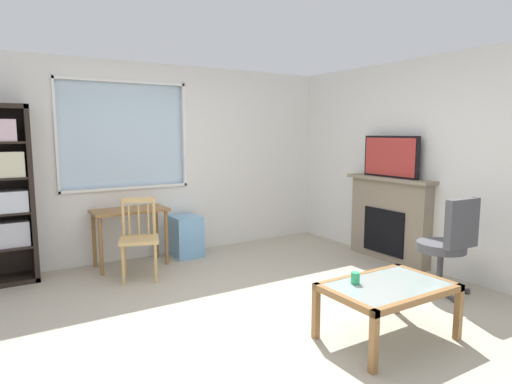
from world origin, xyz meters
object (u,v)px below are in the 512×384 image
(office_chair, at_px, (449,241))
(wooden_chair, at_px, (139,238))
(desk_under_window, at_px, (130,219))
(tv, at_px, (391,157))
(sippy_cup, at_px, (355,278))
(plastic_drawer_unit, at_px, (186,236))
(fireplace, at_px, (389,219))
(coffee_table, at_px, (388,292))

(office_chair, bearing_deg, wooden_chair, 139.11)
(desk_under_window, distance_m, wooden_chair, 0.53)
(tv, distance_m, sippy_cup, 2.47)
(tv, height_order, sippy_cup, tv)
(plastic_drawer_unit, distance_m, tv, 2.82)
(plastic_drawer_unit, distance_m, fireplace, 2.64)
(wooden_chair, distance_m, fireplace, 3.08)
(office_chair, bearing_deg, desk_under_window, 132.36)
(desk_under_window, distance_m, fireplace, 3.24)
(desk_under_window, relative_size, sippy_cup, 9.80)
(plastic_drawer_unit, height_order, coffee_table, plastic_drawer_unit)
(desk_under_window, height_order, wooden_chair, wooden_chair)
(desk_under_window, bearing_deg, office_chair, -47.64)
(wooden_chair, bearing_deg, fireplace, -18.36)
(desk_under_window, height_order, sippy_cup, desk_under_window)
(desk_under_window, relative_size, coffee_table, 0.89)
(sippy_cup, bearing_deg, fireplace, 35.26)
(plastic_drawer_unit, xyz_separation_m, tv, (2.12, -1.54, 1.06))
(plastic_drawer_unit, xyz_separation_m, fireplace, (2.13, -1.54, 0.27))
(desk_under_window, xyz_separation_m, plastic_drawer_unit, (0.74, 0.05, -0.32))
(wooden_chair, xyz_separation_m, plastic_drawer_unit, (0.79, 0.57, -0.20))
(wooden_chair, relative_size, sippy_cup, 10.00)
(plastic_drawer_unit, height_order, tv, tv)
(office_chair, xyz_separation_m, sippy_cup, (-1.45, -0.19, -0.06))
(wooden_chair, relative_size, fireplace, 0.72)
(desk_under_window, distance_m, plastic_drawer_unit, 0.81)
(desk_under_window, bearing_deg, coffee_table, -68.50)
(wooden_chair, xyz_separation_m, fireplace, (2.92, -0.97, 0.07))
(fireplace, height_order, tv, tv)
(plastic_drawer_unit, distance_m, sippy_cup, 2.90)
(coffee_table, bearing_deg, sippy_cup, 144.95)
(plastic_drawer_unit, height_order, fireplace, fireplace)
(wooden_chair, xyz_separation_m, coffee_table, (1.22, -2.47, -0.08))
(fireplace, bearing_deg, desk_under_window, 152.68)
(wooden_chair, bearing_deg, sippy_cup, -66.41)
(sippy_cup, bearing_deg, plastic_drawer_unit, 94.41)
(wooden_chair, distance_m, sippy_cup, 2.53)
(desk_under_window, bearing_deg, sippy_cup, -71.19)
(sippy_cup, bearing_deg, tv, 35.52)
(wooden_chair, distance_m, coffee_table, 2.75)
(office_chair, distance_m, sippy_cup, 1.46)
(plastic_drawer_unit, xyz_separation_m, coffee_table, (0.43, -3.03, 0.12))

